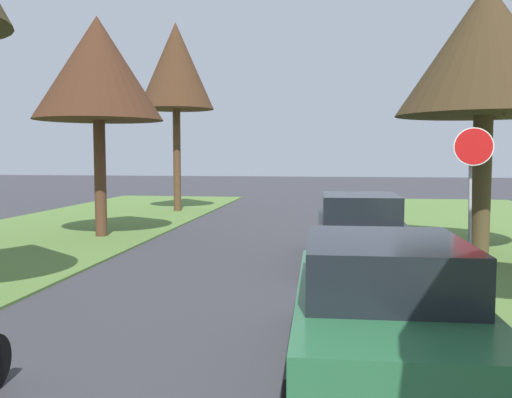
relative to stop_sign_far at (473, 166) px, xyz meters
name	(u,v)px	position (x,y,z in m)	size (l,w,h in m)	color
stop_sign_far	(473,166)	(0.00, 0.00, 0.00)	(0.81, 0.37, 2.97)	#9EA0A5
street_tree_right_mid_b	(486,51)	(0.66, 1.90, 2.72)	(4.18, 4.18, 6.48)	#4C3E25
street_tree_left_mid_b	(98,69)	(-9.67, 3.15, 2.69)	(3.71, 3.71, 6.35)	#543523
street_tree_left_far	(176,67)	(-9.51, 10.52, 3.88)	(3.14, 3.14, 7.87)	brown
parked_sedan_green	(382,314)	(-2.34, -6.16, -1.47)	(2.06, 4.45, 1.57)	#28663D
parked_sedan_black	(359,232)	(-2.32, 0.26, -1.47)	(2.06, 4.45, 1.57)	black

